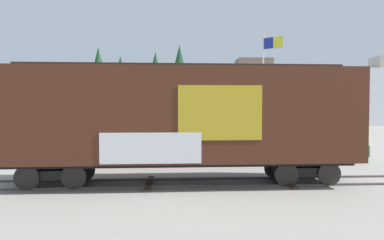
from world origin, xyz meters
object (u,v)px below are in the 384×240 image
flagpole (267,73)px  parked_car_red (136,148)px  parked_car_blue (221,147)px  freight_car (181,117)px  parked_car_green (320,146)px

flagpole → parked_car_red: size_ratio=2.15×
flagpole → parked_car_blue: size_ratio=2.06×
flagpole → parked_car_red: bearing=-136.7°
freight_car → parked_car_green: 9.78m
flagpole → parked_car_blue: bearing=-119.4°
parked_car_green → flagpole: bearing=96.7°
flagpole → parked_car_green: bearing=-83.3°
parked_car_red → parked_car_blue: bearing=5.9°
parked_car_red → parked_car_blue: size_ratio=0.96×
parked_car_red → parked_car_green: parked_car_red is taller
parked_car_blue → parked_car_green: size_ratio=0.93×
freight_car → parked_car_blue: (2.21, 5.28, -1.86)m
flagpole → parked_car_red: flagpole is taller
freight_car → parked_car_blue: freight_car is taller
parked_car_blue → parked_car_green: bearing=1.9°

